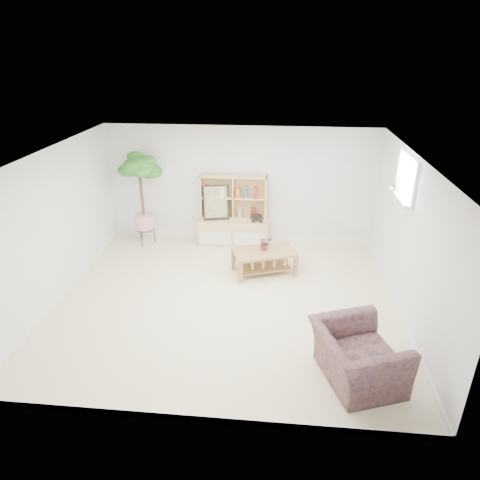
# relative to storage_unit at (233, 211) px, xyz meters

# --- Properties ---
(floor) EXTENTS (5.50, 5.00, 0.01)m
(floor) POSITION_rel_storage_unit_xyz_m (0.12, -2.24, -0.72)
(floor) COLOR beige
(floor) RESTS_ON ground
(ceiling) EXTENTS (5.50, 5.00, 0.01)m
(ceiling) POSITION_rel_storage_unit_xyz_m (0.12, -2.24, 1.68)
(ceiling) COLOR silver
(ceiling) RESTS_ON walls
(walls) EXTENTS (5.51, 5.01, 2.40)m
(walls) POSITION_rel_storage_unit_xyz_m (0.12, -2.24, 0.48)
(walls) COLOR white
(walls) RESTS_ON floor
(baseboard) EXTENTS (5.50, 5.00, 0.10)m
(baseboard) POSITION_rel_storage_unit_xyz_m (0.12, -2.24, -0.67)
(baseboard) COLOR white
(baseboard) RESTS_ON floor
(window) EXTENTS (0.10, 0.98, 0.68)m
(window) POSITION_rel_storage_unit_xyz_m (2.85, -1.64, 1.28)
(window) COLOR #C5DCFF
(window) RESTS_ON walls
(window_sill) EXTENTS (0.14, 1.00, 0.04)m
(window_sill) POSITION_rel_storage_unit_xyz_m (2.79, -1.64, 0.96)
(window_sill) COLOR white
(window_sill) RESTS_ON walls
(storage_unit) EXTENTS (1.45, 0.49, 1.45)m
(storage_unit) POSITION_rel_storage_unit_xyz_m (0.00, 0.00, 0.00)
(storage_unit) COLOR tan
(storage_unit) RESTS_ON floor
(poster) EXTENTS (0.53, 0.22, 0.72)m
(poster) POSITION_rel_storage_unit_xyz_m (-0.35, -0.03, 0.18)
(poster) COLOR yellow
(poster) RESTS_ON storage_unit
(toy_truck) EXTENTS (0.30, 0.21, 0.16)m
(toy_truck) POSITION_rel_storage_unit_xyz_m (0.49, -0.07, -0.10)
(toy_truck) COLOR black
(toy_truck) RESTS_ON storage_unit
(coffee_table) EXTENTS (1.24, 0.94, 0.45)m
(coffee_table) POSITION_rel_storage_unit_xyz_m (0.70, -1.24, -0.50)
(coffee_table) COLOR olive
(coffee_table) RESTS_ON floor
(table_plant) EXTENTS (0.31, 0.30, 0.27)m
(table_plant) POSITION_rel_storage_unit_xyz_m (0.71, -1.18, -0.14)
(table_plant) COLOR #1F4B23
(table_plant) RESTS_ON coffee_table
(floor_tree) EXTENTS (0.90, 0.90, 1.92)m
(floor_tree) POSITION_rel_storage_unit_xyz_m (-1.83, -0.19, 0.24)
(floor_tree) COLOR #26601D
(floor_tree) RESTS_ON floor
(armchair) EXTENTS (1.24, 1.32, 0.80)m
(armchair) POSITION_rel_storage_unit_xyz_m (1.97, -3.86, -0.33)
(armchair) COLOR #171B35
(armchair) RESTS_ON floor
(sill_plant) EXTENTS (0.17, 0.15, 0.25)m
(sill_plant) POSITION_rel_storage_unit_xyz_m (2.79, -1.38, 1.10)
(sill_plant) COLOR #26601D
(sill_plant) RESTS_ON window_sill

